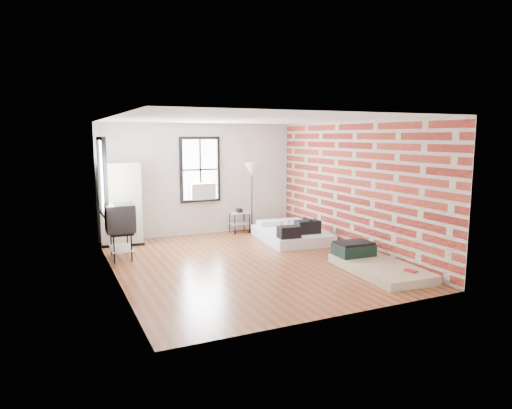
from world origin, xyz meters
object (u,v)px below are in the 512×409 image
mattress_bare (374,263)px  side_table (240,217)px  wardrobe (121,204)px  floor_lamp (252,173)px  tv_stand (120,220)px  mattress_main (292,234)px

mattress_bare → side_table: bearing=106.9°
wardrobe → floor_lamp: (3.28, 0.00, 0.62)m
floor_lamp → tv_stand: size_ratio=1.61×
wardrobe → tv_stand: bearing=-92.0°
mattress_main → floor_lamp: floor_lamp is taller
mattress_main → tv_stand: tv_stand is taller
tv_stand → mattress_bare: bearing=-31.7°
side_table → tv_stand: tv_stand is taller
side_table → tv_stand: size_ratio=0.56×
side_table → mattress_bare: bearing=-76.8°
mattress_bare → floor_lamp: 4.38m
mattress_bare → side_table: (-0.97, 4.16, 0.29)m
mattress_bare → floor_lamp: size_ratio=1.13×
mattress_bare → tv_stand: tv_stand is taller
mattress_main → wardrobe: 4.04m
wardrobe → side_table: 3.01m
mattress_main → wardrobe: (-3.74, 1.31, 0.77)m
mattress_main → mattress_bare: mattress_main is taller
side_table → tv_stand: bearing=-157.1°
side_table → mattress_main: bearing=-60.5°
floor_lamp → tv_stand: bearing=-160.0°
tv_stand → wardrobe: bearing=82.9°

